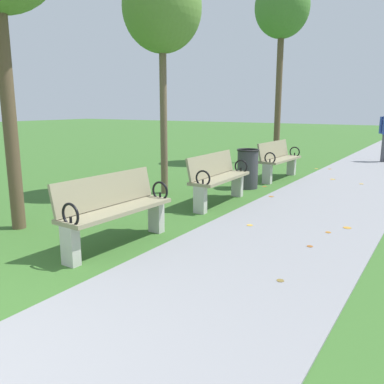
# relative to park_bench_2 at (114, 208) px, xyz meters

# --- Properties ---
(park_bench_2) EXTENTS (0.54, 1.62, 0.90)m
(park_bench_2) POSITION_rel_park_bench_2_xyz_m (0.00, 0.00, 0.00)
(park_bench_2) COLOR gray
(park_bench_2) RESTS_ON ground
(park_bench_3) EXTENTS (0.52, 1.61, 0.90)m
(park_bench_3) POSITION_rel_park_bench_2_xyz_m (-0.00, 2.68, 0.00)
(park_bench_3) COLOR gray
(park_bench_3) RESTS_ON ground
(park_bench_4) EXTENTS (0.54, 1.62, 0.90)m
(park_bench_4) POSITION_rel_park_bench_2_xyz_m (-0.00, 5.71, 0.00)
(park_bench_4) COLOR gray
(park_bench_4) RESTS_ON ground
(tree_3) EXTENTS (1.48, 1.48, 4.33)m
(tree_3) POSITION_rel_park_bench_2_xyz_m (-1.35, 2.91, 3.00)
(tree_3) COLOR brown
(tree_3) RESTS_ON ground
(tree_4) EXTENTS (1.59, 1.59, 5.43)m
(tree_4) POSITION_rel_park_bench_2_xyz_m (-1.11, 8.50, 3.99)
(tree_4) COLOR brown
(tree_4) RESTS_ON ground
(trash_bin) EXTENTS (0.48, 0.48, 0.84)m
(trash_bin) POSITION_rel_park_bench_2_xyz_m (-0.15, 4.27, -0.06)
(trash_bin) COLOR #38383D
(trash_bin) RESTS_ON ground
(scattered_leaves) EXTENTS (4.26, 9.24, 0.02)m
(scattered_leaves) POSITION_rel_park_bench_2_xyz_m (0.56, 3.88, -0.47)
(scattered_leaves) COLOR #93511E
(scattered_leaves) RESTS_ON ground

